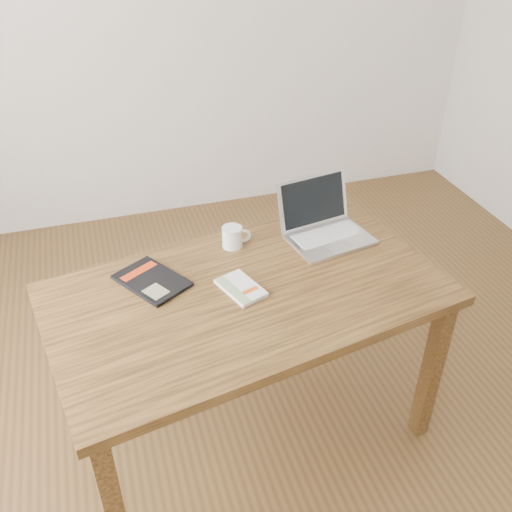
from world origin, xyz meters
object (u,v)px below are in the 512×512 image
object	(u,v)px
white_guidebook	(241,288)
laptop	(324,225)
desk	(248,310)
coffee_mug	(233,237)
black_guidebook	(152,280)

from	to	relation	value
white_guidebook	laptop	size ratio (longest dim) A/B	0.58
desk	coffee_mug	distance (m)	0.32
black_guidebook	coffee_mug	size ratio (longest dim) A/B	2.71
desk	white_guidebook	distance (m)	0.10
white_guidebook	black_guidebook	size ratio (longest dim) A/B	0.68
black_guidebook	coffee_mug	xyz separation A→B (m)	(0.35, 0.14, 0.04)
black_guidebook	desk	bearing A→B (deg)	-56.80
laptop	white_guidebook	bearing A→B (deg)	-159.55
white_guidebook	black_guidebook	world-z (taller)	white_guidebook
white_guidebook	desk	bearing A→B (deg)	-48.19
black_guidebook	laptop	bearing A→B (deg)	-22.53
black_guidebook	laptop	distance (m)	0.73
white_guidebook	laptop	distance (m)	0.50
desk	white_guidebook	size ratio (longest dim) A/B	7.18
desk	laptop	xyz separation A→B (m)	(0.40, 0.26, 0.14)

